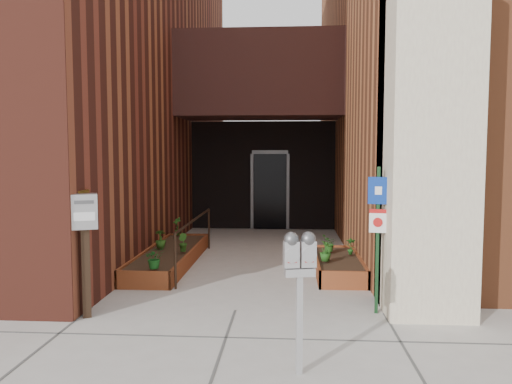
# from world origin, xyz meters

# --- Properties ---
(ground) EXTENTS (80.00, 80.00, 0.00)m
(ground) POSITION_xyz_m (0.00, 0.00, 0.00)
(ground) COLOR #9E9991
(ground) RESTS_ON ground
(architecture) EXTENTS (20.00, 14.60, 10.00)m
(architecture) POSITION_xyz_m (-0.18, 6.89, 4.98)
(architecture) COLOR maroon
(architecture) RESTS_ON ground
(planter_left) EXTENTS (0.90, 3.60, 0.30)m
(planter_left) POSITION_xyz_m (-1.55, 2.70, 0.13)
(planter_left) COLOR brown
(planter_left) RESTS_ON ground
(planter_right) EXTENTS (0.80, 2.20, 0.30)m
(planter_right) POSITION_xyz_m (1.60, 2.20, 0.13)
(planter_right) COLOR brown
(planter_right) RESTS_ON ground
(handrail) EXTENTS (0.04, 3.34, 0.90)m
(handrail) POSITION_xyz_m (-1.05, 2.65, 0.75)
(handrail) COLOR black
(handrail) RESTS_ON ground
(parking_meter) EXTENTS (0.32, 0.18, 1.40)m
(parking_meter) POSITION_xyz_m (0.83, -1.89, 1.08)
(parking_meter) COLOR #B6B6B9
(parking_meter) RESTS_ON ground
(sign_post) EXTENTS (0.27, 0.08, 1.96)m
(sign_post) POSITION_xyz_m (1.90, 0.01, 1.21)
(sign_post) COLOR #123317
(sign_post) RESTS_ON ground
(payment_dropbox) EXTENTS (0.39, 0.34, 1.62)m
(payment_dropbox) POSITION_xyz_m (-1.90, -0.40, 1.17)
(payment_dropbox) COLOR black
(payment_dropbox) RESTS_ON ground
(shrub_left_a) EXTENTS (0.41, 0.41, 0.34)m
(shrub_left_a) POSITION_xyz_m (-1.40, 1.10, 0.47)
(shrub_left_a) COLOR #18571B
(shrub_left_a) RESTS_ON planter_left
(shrub_left_b) EXTENTS (0.26, 0.26, 0.34)m
(shrub_left_b) POSITION_xyz_m (-1.25, 2.48, 0.47)
(shrub_left_b) COLOR #275919
(shrub_left_b) RESTS_ON planter_left
(shrub_left_c) EXTENTS (0.24, 0.24, 0.35)m
(shrub_left_c) POSITION_xyz_m (-1.75, 2.79, 0.48)
(shrub_left_c) COLOR #295919
(shrub_left_c) RESTS_ON planter_left
(shrub_left_d) EXTENTS (0.30, 0.30, 0.40)m
(shrub_left_d) POSITION_xyz_m (-1.76, 4.28, 0.50)
(shrub_left_d) COLOR #245F1B
(shrub_left_d) RESTS_ON planter_left
(shrub_right_a) EXTENTS (0.23, 0.23, 0.35)m
(shrub_right_a) POSITION_xyz_m (1.35, 1.83, 0.47)
(shrub_right_a) COLOR #1F5016
(shrub_right_a) RESTS_ON planter_right
(shrub_right_b) EXTENTS (0.19, 0.19, 0.31)m
(shrub_right_b) POSITION_xyz_m (1.85, 2.40, 0.46)
(shrub_right_b) COLOR #1C5819
(shrub_right_b) RESTS_ON planter_right
(shrub_right_c) EXTENTS (0.36, 0.36, 0.31)m
(shrub_right_c) POSITION_xyz_m (1.48, 2.62, 0.46)
(shrub_right_c) COLOR #235618
(shrub_right_c) RESTS_ON planter_right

